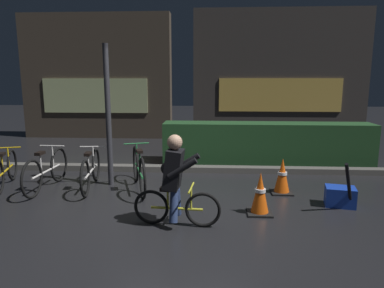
{
  "coord_description": "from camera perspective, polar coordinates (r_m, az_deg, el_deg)",
  "views": [
    {
      "loc": [
        0.53,
        -5.06,
        1.97
      ],
      "look_at": [
        0.2,
        0.6,
        0.9
      ],
      "focal_mm": 33.02,
      "sensor_mm": 36.0,
      "label": 1
    }
  ],
  "objects": [
    {
      "name": "street_post",
      "position": [
        6.58,
        -13.37,
        4.37
      ],
      "size": [
        0.1,
        0.1,
        2.56
      ],
      "primitive_type": "cylinder",
      "color": "#2D2D33",
      "rests_on": "ground"
    },
    {
      "name": "traffic_cone_far",
      "position": [
        6.29,
        14.36,
        -5.09
      ],
      "size": [
        0.36,
        0.36,
        0.62
      ],
      "color": "black",
      "rests_on": "ground"
    },
    {
      "name": "parked_bike_left_mid",
      "position": [
        6.82,
        -22.46,
        -3.98
      ],
      "size": [
        0.46,
        1.63,
        0.75
      ],
      "rotation": [
        0.0,
        0.0,
        1.54
      ],
      "color": "black",
      "rests_on": "ground"
    },
    {
      "name": "storefront_left",
      "position": [
        12.17,
        -15.11,
        10.37
      ],
      "size": [
        4.88,
        0.54,
        3.99
      ],
      "color": "#42382D",
      "rests_on": "ground"
    },
    {
      "name": "blue_crate",
      "position": [
        6.01,
        22.8,
        -7.82
      ],
      "size": [
        0.5,
        0.4,
        0.3
      ],
      "primitive_type": "cube",
      "rotation": [
        0.0,
        0.0,
        -0.21
      ],
      "color": "#193DB7",
      "rests_on": "ground"
    },
    {
      "name": "closed_umbrella",
      "position": [
        5.72,
        24.01,
        -6.3
      ],
      "size": [
        0.31,
        0.37,
        0.78
      ],
      "primitive_type": "cylinder",
      "rotation": [
        0.0,
        0.47,
        4.04
      ],
      "color": "black",
      "rests_on": "ground"
    },
    {
      "name": "cyclist",
      "position": [
        4.72,
        -2.76,
        -5.84
      ],
      "size": [
        1.19,
        0.55,
        1.25
      ],
      "rotation": [
        0.0,
        0.0,
        -0.08
      ],
      "color": "black",
      "rests_on": "ground"
    },
    {
      "name": "sidewalk_curb",
      "position": [
        7.53,
        -0.82,
        -4.02
      ],
      "size": [
        12.0,
        0.24,
        0.12
      ],
      "primitive_type": "cube",
      "color": "#56544F",
      "rests_on": "ground"
    },
    {
      "name": "parked_bike_leftmost",
      "position": [
        7.28,
        -27.9,
        -3.71
      ],
      "size": [
        0.52,
        1.46,
        0.69
      ],
      "rotation": [
        0.0,
        0.0,
        1.85
      ],
      "color": "black",
      "rests_on": "ground"
    },
    {
      "name": "parked_bike_center_left",
      "position": [
        6.59,
        -16.02,
        -4.12
      ],
      "size": [
        0.46,
        1.57,
        0.73
      ],
      "rotation": [
        0.0,
        0.0,
        1.7
      ],
      "color": "black",
      "rests_on": "ground"
    },
    {
      "name": "parked_bike_center_right",
      "position": [
        6.36,
        -8.58,
        -4.11
      ],
      "size": [
        0.6,
        1.65,
        0.79
      ],
      "rotation": [
        0.0,
        0.0,
        1.89
      ],
      "color": "black",
      "rests_on": "ground"
    },
    {
      "name": "storefront_right",
      "position": [
        12.46,
        13.93,
        10.91
      ],
      "size": [
        5.78,
        0.54,
        4.2
      ],
      "color": "#383330",
      "rests_on": "ground"
    },
    {
      "name": "traffic_cone_near",
      "position": [
        5.28,
        10.94,
        -7.92
      ],
      "size": [
        0.36,
        0.36,
        0.62
      ],
      "color": "black",
      "rests_on": "ground"
    },
    {
      "name": "ground_plane",
      "position": [
        5.46,
        -2.5,
        -10.48
      ],
      "size": [
        40.0,
        40.0,
        0.0
      ],
      "primitive_type": "plane",
      "color": "black"
    },
    {
      "name": "hedge_row",
      "position": [
        8.4,
        11.97,
        0.15
      ],
      "size": [
        4.8,
        0.7,
        0.94
      ],
      "primitive_type": "cube",
      "color": "#214723",
      "rests_on": "ground"
    }
  ]
}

